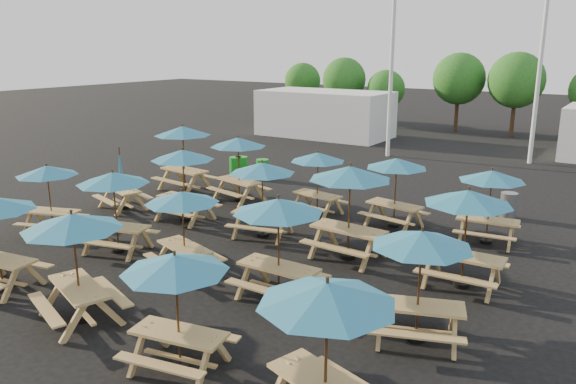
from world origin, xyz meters
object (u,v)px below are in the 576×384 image
Objects in this scene: picnic_unit_12 at (175,271)px; picnic_unit_3 at (183,135)px; picnic_unit_16 at (327,303)px; picnic_unit_17 at (422,246)px; picnic_unit_15 at (396,167)px; picnic_unit_7 at (238,146)px; picnic_unit_6 at (183,159)px; picnic_unit_2 at (122,184)px; picnic_unit_10 at (262,173)px; waste_bin_3 at (508,206)px; picnic_unit_19 at (492,180)px; picnic_unit_8 at (73,229)px; picnic_unit_18 at (468,203)px; picnic_unit_1 at (47,175)px; picnic_unit_5 at (113,183)px; picnic_unit_11 at (318,161)px; picnic_unit_13 at (278,212)px; waste_bin_0 at (242,167)px; waste_bin_1 at (236,167)px; waste_bin_2 at (263,169)px; picnic_unit_9 at (182,202)px; picnic_unit_14 at (350,179)px.

picnic_unit_3 is at bearing 121.87° from picnic_unit_12.
picnic_unit_16 is 1.03× the size of picnic_unit_17.
picnic_unit_15 is at bearing 124.04° from picnic_unit_16.
picnic_unit_6 is at bearing -77.61° from picnic_unit_7.
picnic_unit_2 is 0.95× the size of picnic_unit_10.
picnic_unit_15 is at bearing -134.32° from waste_bin_3.
picnic_unit_19 is (2.83, 0.03, -0.04)m from picnic_unit_15.
picnic_unit_8 is 1.07× the size of picnic_unit_18.
picnic_unit_1 is 11.55m from picnic_unit_17.
picnic_unit_5 is 6.43m from picnic_unit_12.
picnic_unit_5 is 10.41m from picnic_unit_19.
picnic_unit_11 is at bearing 6.62° from picnic_unit_3.
picnic_unit_3 is 1.18× the size of picnic_unit_19.
picnic_unit_1 is at bearing 147.42° from picnic_unit_12.
waste_bin_3 is (11.47, 6.15, -0.47)m from picnic_unit_2.
picnic_unit_18 is (5.80, -3.22, 0.21)m from picnic_unit_11.
picnic_unit_19 is (11.48, 0.21, -0.34)m from picnic_unit_3.
picnic_unit_2 is 11.84m from picnic_unit_18.
picnic_unit_18 reaches higher than picnic_unit_12.
waste_bin_3 is at bearing 32.47° from picnic_unit_7.
picnic_unit_8 is 1.03× the size of picnic_unit_17.
picnic_unit_13 is 2.72× the size of waste_bin_0.
picnic_unit_5 reaches higher than waste_bin_0.
picnic_unit_8 is 2.94× the size of waste_bin_0.
picnic_unit_10 is (3.04, 0.08, -0.07)m from picnic_unit_6.
picnic_unit_19 is (-0.29, 6.39, -0.07)m from picnic_unit_17.
picnic_unit_17 is at bearing -38.02° from picnic_unit_11.
waste_bin_1 is 1.29m from waste_bin_2.
waste_bin_0 is at bearing 137.29° from picnic_unit_9.
picnic_unit_12 is 2.92m from picnic_unit_16.
picnic_unit_13 is at bearing -140.85° from picnic_unit_18.
picnic_unit_2 is at bearing -170.42° from picnic_unit_19.
picnic_unit_7 is 8.75m from picnic_unit_19.
picnic_unit_1 reaches higher than waste_bin_3.
picnic_unit_12 is (5.49, -3.35, -0.10)m from picnic_unit_5.
picnic_unit_3 reaches higher than picnic_unit_6.
waste_bin_3 is (2.95, 9.11, -1.58)m from picnic_unit_13.
picnic_unit_3 is at bearing 162.75° from picnic_unit_18.
picnic_unit_7 is 4.27m from waste_bin_1.
picnic_unit_8 is 1.00× the size of picnic_unit_14.
picnic_unit_13 reaches higher than waste_bin_0.
waste_bin_3 is at bearing 84.09° from picnic_unit_19.
picnic_unit_5 is 5.98m from picnic_unit_7.
picnic_unit_14 reaches higher than picnic_unit_15.
picnic_unit_12 is at bearing -102.69° from waste_bin_3.
picnic_unit_15 is at bearing -22.63° from waste_bin_2.
picnic_unit_8 is 2.94× the size of waste_bin_3.
picnic_unit_8 reaches higher than waste_bin_1.
picnic_unit_12 is at bearing -45.56° from picnic_unit_5.
picnic_unit_8 is at bearing -137.61° from picnic_unit_18.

